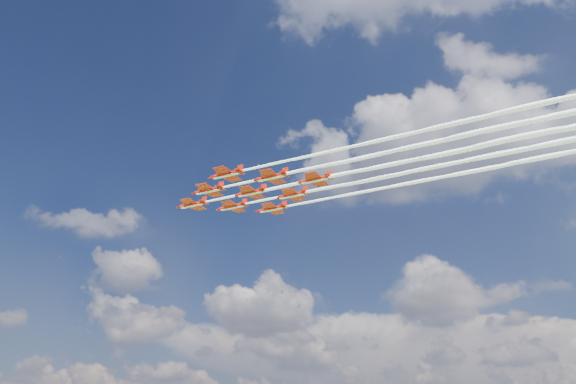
# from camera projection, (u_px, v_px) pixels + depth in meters

# --- Properties ---
(jet_lead) EXTENTS (136.59, 10.25, 2.94)m
(jet_lead) POSITION_uv_depth(u_px,v_px,m) (387.00, 165.00, 154.12)
(jet_lead) COLOR red
(jet_row2_port) EXTENTS (136.59, 10.25, 2.94)m
(jet_row2_port) POSITION_uv_depth(u_px,v_px,m) (419.00, 145.00, 144.08)
(jet_row2_port) COLOR red
(jet_row2_starb) EXTENTS (136.59, 10.25, 2.94)m
(jet_row2_starb) POSITION_uv_depth(u_px,v_px,m) (432.00, 168.00, 155.68)
(jet_row2_starb) COLOR red
(jet_row3_port) EXTENTS (136.59, 10.25, 2.94)m
(jet_row3_port) POSITION_uv_depth(u_px,v_px,m) (457.00, 123.00, 134.04)
(jet_row3_port) COLOR red
(jet_row3_centre) EXTENTS (136.59, 10.25, 2.94)m
(jet_row3_centre) POSITION_uv_depth(u_px,v_px,m) (467.00, 148.00, 145.64)
(jet_row3_centre) COLOR red
(jet_row3_starb) EXTENTS (136.59, 10.25, 2.94)m
(jet_row3_starb) POSITION_uv_depth(u_px,v_px,m) (476.00, 170.00, 157.24)
(jet_row3_starb) COLOR red
(jet_row4_port) EXTENTS (136.59, 10.25, 2.94)m
(jet_row4_port) POSITION_uv_depth(u_px,v_px,m) (507.00, 126.00, 135.60)
(jet_row4_port) COLOR red
(jet_row4_starb) EXTENTS (136.59, 10.25, 2.94)m
(jet_row4_starb) POSITION_uv_depth(u_px,v_px,m) (513.00, 152.00, 147.20)
(jet_row4_starb) COLOR red
(jet_tail) EXTENTS (136.59, 10.25, 2.94)m
(jet_tail) POSITION_uv_depth(u_px,v_px,m) (557.00, 130.00, 137.15)
(jet_tail) COLOR red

